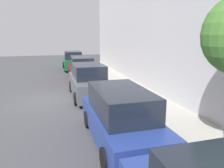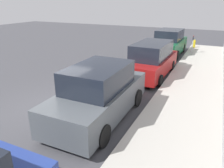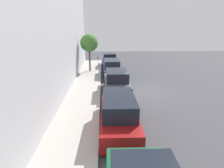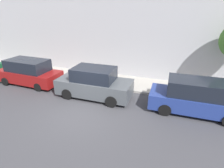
{
  "view_description": "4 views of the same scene",
  "coord_description": "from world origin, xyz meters",
  "px_view_note": "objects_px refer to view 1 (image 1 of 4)",
  "views": [
    {
      "loc": [
        0.08,
        -12.64,
        3.65
      ],
      "look_at": [
        3.21,
        -1.19,
        1.0
      ],
      "focal_mm": 35.0,
      "sensor_mm": 36.0,
      "label": 1
    },
    {
      "loc": [
        5.66,
        -6.15,
        4.07
      ],
      "look_at": [
        2.18,
        1.07,
        1.0
      ],
      "focal_mm": 35.0,
      "sensor_mm": 36.0,
      "label": 2
    },
    {
      "loc": [
        3.24,
        14.19,
        5.22
      ],
      "look_at": [
        2.54,
        0.67,
        1.0
      ],
      "focal_mm": 28.0,
      "sensor_mm": 36.0,
      "label": 3
    },
    {
      "loc": [
        -7.25,
        -4.38,
        5.34
      ],
      "look_at": [
        2.25,
        -1.03,
        1.0
      ],
      "focal_mm": 28.0,
      "sensor_mm": 36.0,
      "label": 4
    }
  ],
  "objects_px": {
    "parking_meter_far": "(88,59)",
    "fire_hydrant": "(84,61)",
    "parked_suv_fifth": "(73,61)",
    "parked_suv_third": "(89,82)",
    "parked_minivan_second": "(121,117)",
    "parked_minivan_fourth": "(82,68)"
  },
  "relations": [
    {
      "from": "parked_suv_third",
      "to": "parked_minivan_fourth",
      "type": "height_order",
      "value": "parked_suv_third"
    },
    {
      "from": "fire_hydrant",
      "to": "parked_minivan_fourth",
      "type": "bearing_deg",
      "value": -99.04
    },
    {
      "from": "parking_meter_far",
      "to": "parked_suv_fifth",
      "type": "bearing_deg",
      "value": -157.74
    },
    {
      "from": "parked_minivan_second",
      "to": "fire_hydrant",
      "type": "height_order",
      "value": "parked_minivan_second"
    },
    {
      "from": "parked_suv_third",
      "to": "parked_suv_fifth",
      "type": "height_order",
      "value": "same"
    },
    {
      "from": "parked_minivan_second",
      "to": "parking_meter_far",
      "type": "xyz_separation_m",
      "value": [
        1.72,
        17.95,
        0.08
      ]
    },
    {
      "from": "parked_minivan_second",
      "to": "parking_meter_far",
      "type": "height_order",
      "value": "parked_minivan_second"
    },
    {
      "from": "parked_suv_third",
      "to": "parking_meter_far",
      "type": "distance_m",
      "value": 12.06
    },
    {
      "from": "parked_minivan_fourth",
      "to": "parked_minivan_second",
      "type": "bearing_deg",
      "value": -91.06
    },
    {
      "from": "parked_minivan_second",
      "to": "parked_suv_fifth",
      "type": "bearing_deg",
      "value": 89.95
    },
    {
      "from": "parked_suv_fifth",
      "to": "parking_meter_far",
      "type": "xyz_separation_m",
      "value": [
        1.71,
        0.7,
        0.07
      ]
    },
    {
      "from": "parked_suv_third",
      "to": "parked_minivan_fourth",
      "type": "xyz_separation_m",
      "value": [
        0.33,
        5.59,
        -0.01
      ]
    },
    {
      "from": "parked_minivan_fourth",
      "to": "parked_suv_third",
      "type": "bearing_deg",
      "value": -93.35
    },
    {
      "from": "parked_suv_third",
      "to": "fire_hydrant",
      "type": "xyz_separation_m",
      "value": [
        1.73,
        14.42,
        -0.44
      ]
    },
    {
      "from": "parked_suv_fifth",
      "to": "parked_minivan_second",
      "type": "bearing_deg",
      "value": -90.05
    },
    {
      "from": "parked_suv_fifth",
      "to": "parking_meter_far",
      "type": "distance_m",
      "value": 1.85
    },
    {
      "from": "parked_minivan_fourth",
      "to": "parking_meter_far",
      "type": "xyz_separation_m",
      "value": [
        1.51,
        6.33,
        0.08
      ]
    },
    {
      "from": "parked_suv_third",
      "to": "fire_hydrant",
      "type": "distance_m",
      "value": 14.53
    },
    {
      "from": "parked_minivan_fourth",
      "to": "fire_hydrant",
      "type": "height_order",
      "value": "parked_minivan_fourth"
    },
    {
      "from": "parked_suv_third",
      "to": "parked_suv_fifth",
      "type": "bearing_deg",
      "value": 89.36
    },
    {
      "from": "parking_meter_far",
      "to": "fire_hydrant",
      "type": "xyz_separation_m",
      "value": [
        -0.1,
        2.51,
        -0.51
      ]
    },
    {
      "from": "parked_suv_third",
      "to": "fire_hydrant",
      "type": "height_order",
      "value": "parked_suv_third"
    }
  ]
}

